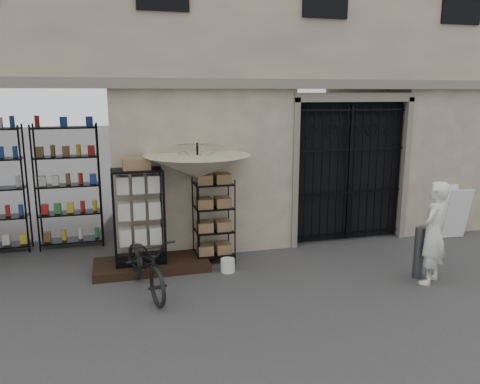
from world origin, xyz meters
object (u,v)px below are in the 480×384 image
object	(u,v)px
wire_rack	(214,221)
easel_sign	(453,212)
market_umbrella	(197,160)
white_bucket	(228,265)
shopkeeper	(428,282)
steel_bollard	(419,253)
bicycle	(147,292)
display_cabinet	(139,221)

from	to	relation	value
wire_rack	easel_sign	xyz separation A→B (m)	(5.29, 0.07, -0.20)
market_umbrella	white_bucket	xyz separation A→B (m)	(0.41, -0.51, -1.81)
market_umbrella	shopkeeper	size ratio (longest dim) A/B	1.57
wire_rack	steel_bollard	xyz separation A→B (m)	(3.16, -1.72, -0.32)
bicycle	market_umbrella	bearing A→B (deg)	30.73
shopkeeper	white_bucket	bearing A→B (deg)	-59.66
white_bucket	steel_bollard	size ratio (longest dim) A/B	0.28
wire_rack	steel_bollard	size ratio (longest dim) A/B	1.76
display_cabinet	white_bucket	world-z (taller)	display_cabinet
display_cabinet	white_bucket	bearing A→B (deg)	-12.50
wire_rack	display_cabinet	bearing A→B (deg)	171.40
display_cabinet	bicycle	world-z (taller)	display_cabinet
market_umbrella	white_bucket	distance (m)	1.92
steel_bollard	bicycle	bearing A→B (deg)	171.91
white_bucket	display_cabinet	bearing A→B (deg)	161.01
shopkeeper	easel_sign	size ratio (longest dim) A/B	1.56
display_cabinet	easel_sign	xyz separation A→B (m)	(6.64, 0.16, -0.33)
market_umbrella	bicycle	xyz separation A→B (m)	(-1.03, -0.99, -1.93)
display_cabinet	easel_sign	bearing A→B (deg)	7.91
easel_sign	white_bucket	bearing A→B (deg)	-166.22
shopkeeper	wire_rack	bearing A→B (deg)	-67.31
wire_rack	easel_sign	size ratio (longest dim) A/B	1.43
bicycle	steel_bollard	distance (m)	4.55
steel_bollard	white_bucket	bearing A→B (deg)	159.80
shopkeeper	easel_sign	xyz separation A→B (m)	(2.06, 2.01, 0.57)
wire_rack	market_umbrella	distance (m)	1.20
white_bucket	steel_bollard	distance (m)	3.26
wire_rack	bicycle	distance (m)	1.87
display_cabinet	bicycle	xyz separation A→B (m)	(0.02, -0.99, -0.90)
market_umbrella	white_bucket	size ratio (longest dim) A/B	10.86
white_bucket	bicycle	world-z (taller)	bicycle
wire_rack	shopkeeper	xyz separation A→B (m)	(3.23, -1.94, -0.77)
display_cabinet	wire_rack	world-z (taller)	display_cabinet
bicycle	wire_rack	bearing A→B (deg)	25.93
wire_rack	market_umbrella	xyz separation A→B (m)	(-0.29, -0.09, 1.16)
market_umbrella	white_bucket	world-z (taller)	market_umbrella
display_cabinet	easel_sign	size ratio (longest dim) A/B	1.64
display_cabinet	shopkeeper	world-z (taller)	display_cabinet
market_umbrella	easel_sign	bearing A→B (deg)	1.62
steel_bollard	easel_sign	world-z (taller)	easel_sign
bicycle	easel_sign	distance (m)	6.74
steel_bollard	shopkeeper	distance (m)	0.50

